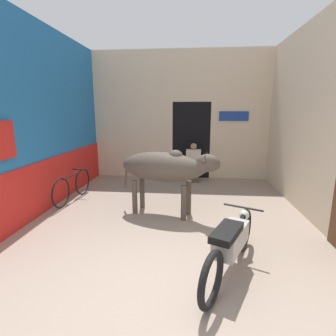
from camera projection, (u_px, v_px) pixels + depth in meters
ground_plane at (156, 289)px, 3.23m from camera, size 30.00×30.00×0.00m
wall_left_shopfront at (45, 121)px, 5.79m from camera, size 0.25×5.58×3.98m
wall_back_with_doorway at (184, 124)px, 8.52m from camera, size 5.53×0.93×3.98m
wall_right_with_door at (316, 120)px, 5.22m from camera, size 0.22×5.58×3.98m
cow at (165, 168)px, 5.38m from camera, size 2.13×1.08×1.40m
motorcycle_near at (231, 243)px, 3.46m from camera, size 0.97×1.92×0.78m
bicycle at (73, 186)px, 6.35m from camera, size 0.44×1.67×0.71m
shopkeeper_seated at (193, 162)px, 8.02m from camera, size 0.45×0.33×1.18m
plastic_stool at (183, 173)px, 8.28m from camera, size 0.35×0.35×0.42m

